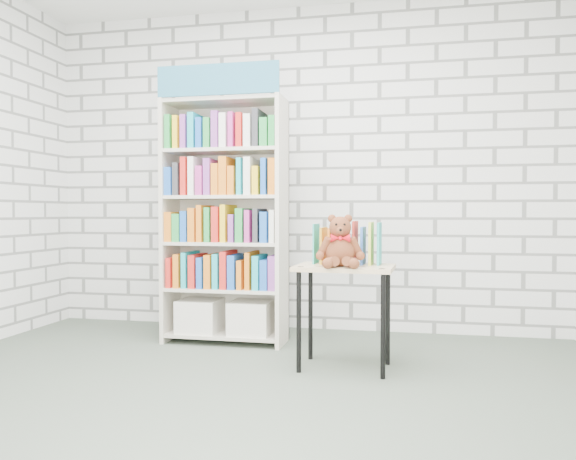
# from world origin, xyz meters

# --- Properties ---
(ground) EXTENTS (4.50, 4.50, 0.00)m
(ground) POSITION_xyz_m (0.00, 0.00, 0.00)
(ground) COLOR #455043
(ground) RESTS_ON ground
(room_shell) EXTENTS (4.52, 4.02, 2.81)m
(room_shell) POSITION_xyz_m (0.00, 0.00, 1.78)
(room_shell) COLOR silver
(room_shell) RESTS_ON ground
(bookshelf) EXTENTS (0.95, 0.37, 2.12)m
(bookshelf) POSITION_xyz_m (-0.46, 1.36, 0.97)
(bookshelf) COLOR beige
(bookshelf) RESTS_ON ground
(display_table) EXTENTS (0.65, 0.47, 0.67)m
(display_table) POSITION_xyz_m (0.54, 0.80, 0.58)
(display_table) COLOR tan
(display_table) RESTS_ON ground
(table_books) EXTENTS (0.45, 0.22, 0.26)m
(table_books) POSITION_xyz_m (0.54, 0.90, 0.80)
(table_books) COLOR teal
(table_books) RESTS_ON display_table
(teddy_bear) EXTENTS (0.31, 0.29, 0.33)m
(teddy_bear) POSITION_xyz_m (0.52, 0.70, 0.81)
(teddy_bear) COLOR brown
(teddy_bear) RESTS_ON display_table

